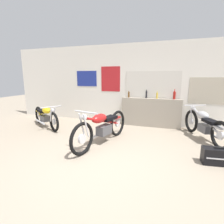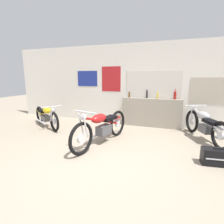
{
  "view_description": "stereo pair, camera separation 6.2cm",
  "coord_description": "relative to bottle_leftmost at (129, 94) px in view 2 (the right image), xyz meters",
  "views": [
    {
      "loc": [
        1.21,
        -2.9,
        1.68
      ],
      "look_at": [
        -0.36,
        1.65,
        0.7
      ],
      "focal_mm": 28.0,
      "sensor_mm": 36.0,
      "label": 1
    },
    {
      "loc": [
        1.27,
        -2.88,
        1.68
      ],
      "look_at": [
        -0.36,
        1.65,
        0.7
      ],
      "focal_mm": 28.0,
      "sensor_mm": 36.0,
      "label": 2
    }
  ],
  "objects": [
    {
      "name": "ground_plane",
      "position": [
        0.21,
        -3.03,
        -1.08
      ],
      "size": [
        24.0,
        24.0,
        0.0
      ],
      "primitive_type": "plane",
      "color": "gray"
    },
    {
      "name": "bottle_center",
      "position": [
        0.96,
        -0.02,
        -0.0
      ],
      "size": [
        0.06,
        0.06,
        0.25
      ],
      "color": "gold",
      "rests_on": "sill_counter"
    },
    {
      "name": "bottle_right_center",
      "position": [
        1.49,
        0.01,
        0.03
      ],
      "size": [
        0.08,
        0.08,
        0.32
      ],
      "color": "maroon",
      "rests_on": "sill_counter"
    },
    {
      "name": "sill_counter",
      "position": [
        0.77,
        0.01,
        -0.59
      ],
      "size": [
        1.97,
        0.28,
        0.96
      ],
      "color": "gray",
      "rests_on": "ground_plane"
    },
    {
      "name": "bottle_left_center",
      "position": [
        0.6,
        0.04,
        0.03
      ],
      "size": [
        0.06,
        0.06,
        0.32
      ],
      "color": "black",
      "rests_on": "sill_counter"
    },
    {
      "name": "hard_case_black",
      "position": [
        2.35,
        -2.29,
        -0.91
      ],
      "size": [
        0.61,
        0.31,
        0.35
      ],
      "color": "black",
      "rests_on": "ground_plane"
    },
    {
      "name": "motorcycle_red",
      "position": [
        -0.18,
        -2.03,
        -0.63
      ],
      "size": [
        0.74,
        2.21,
        0.94
      ],
      "color": "black",
      "rests_on": "ground_plane"
    },
    {
      "name": "bottle_leftmost",
      "position": [
        0.0,
        0.0,
        0.0
      ],
      "size": [
        0.06,
        0.06,
        0.25
      ],
      "color": "#5B3814",
      "rests_on": "sill_counter"
    },
    {
      "name": "motorcycle_silver",
      "position": [
        2.29,
        -0.84,
        -0.66
      ],
      "size": [
        0.93,
        1.89,
        0.87
      ],
      "color": "black",
      "rests_on": "ground_plane"
    },
    {
      "name": "wall_back",
      "position": [
        0.23,
        0.19,
        0.32
      ],
      "size": [
        10.0,
        0.07,
        2.8
      ],
      "color": "silver",
      "rests_on": "ground_plane"
    },
    {
      "name": "motorcycle_yellow",
      "position": [
        -2.55,
        -1.25,
        -0.68
      ],
      "size": [
        1.75,
        1.08,
        0.78
      ],
      "color": "black",
      "rests_on": "ground_plane"
    }
  ]
}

